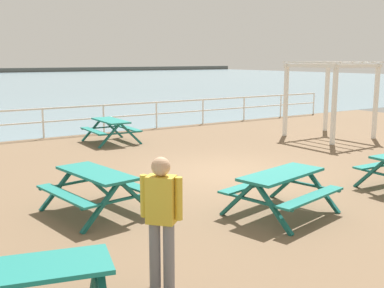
{
  "coord_description": "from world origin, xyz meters",
  "views": [
    {
      "loc": [
        -6.95,
        -9.09,
        2.8
      ],
      "look_at": [
        -0.92,
        0.15,
        0.8
      ],
      "focal_mm": 44.15,
      "sensor_mm": 36.0,
      "label": 1
    }
  ],
  "objects_px": {
    "picnic_table_mid_centre": "(111,125)",
    "visitor": "(161,215)",
    "lattice_pergola": "(331,82)",
    "picnic_table_far_left": "(96,182)",
    "picnic_table_near_right": "(281,183)",
    "picnic_table_far_right": "(20,286)"
  },
  "relations": [
    {
      "from": "picnic_table_near_right",
      "to": "picnic_table_far_right",
      "type": "xyz_separation_m",
      "value": [
        -4.93,
        -1.47,
        0.0
      ]
    },
    {
      "from": "picnic_table_far_right",
      "to": "visitor",
      "type": "height_order",
      "value": "visitor"
    },
    {
      "from": "visitor",
      "to": "lattice_pergola",
      "type": "xyz_separation_m",
      "value": [
        10.71,
        6.69,
        1.05
      ]
    },
    {
      "from": "picnic_table_near_right",
      "to": "visitor",
      "type": "bearing_deg",
      "value": -170.55
    },
    {
      "from": "picnic_table_near_right",
      "to": "picnic_table_mid_centre",
      "type": "xyz_separation_m",
      "value": [
        0.43,
        8.63,
        0.0
      ]
    },
    {
      "from": "visitor",
      "to": "lattice_pergola",
      "type": "distance_m",
      "value": 12.67
    },
    {
      "from": "picnic_table_near_right",
      "to": "picnic_table_mid_centre",
      "type": "height_order",
      "value": "same"
    },
    {
      "from": "picnic_table_far_right",
      "to": "lattice_pergola",
      "type": "distance_m",
      "value": 14.27
    },
    {
      "from": "picnic_table_far_right",
      "to": "lattice_pergola",
      "type": "xyz_separation_m",
      "value": [
        12.42,
        6.87,
        1.41
      ]
    },
    {
      "from": "picnic_table_near_right",
      "to": "lattice_pergola",
      "type": "height_order",
      "value": "lattice_pergola"
    },
    {
      "from": "picnic_table_near_right",
      "to": "picnic_table_mid_centre",
      "type": "relative_size",
      "value": 1.14
    },
    {
      "from": "picnic_table_near_right",
      "to": "lattice_pergola",
      "type": "relative_size",
      "value": 0.77
    },
    {
      "from": "visitor",
      "to": "picnic_table_near_right",
      "type": "bearing_deg",
      "value": 159.94
    },
    {
      "from": "picnic_table_far_left",
      "to": "picnic_table_mid_centre",
      "type": "bearing_deg",
      "value": -34.05
    },
    {
      "from": "picnic_table_mid_centre",
      "to": "lattice_pergola",
      "type": "bearing_deg",
      "value": -113.54
    },
    {
      "from": "picnic_table_mid_centre",
      "to": "visitor",
      "type": "relative_size",
      "value": 1.1
    },
    {
      "from": "picnic_table_mid_centre",
      "to": "lattice_pergola",
      "type": "height_order",
      "value": "lattice_pergola"
    },
    {
      "from": "picnic_table_far_right",
      "to": "lattice_pergola",
      "type": "relative_size",
      "value": 0.79
    },
    {
      "from": "picnic_table_far_right",
      "to": "lattice_pergola",
      "type": "bearing_deg",
      "value": 43.55
    },
    {
      "from": "picnic_table_mid_centre",
      "to": "picnic_table_far_left",
      "type": "distance_m",
      "value": 7.45
    },
    {
      "from": "picnic_table_mid_centre",
      "to": "picnic_table_far_right",
      "type": "distance_m",
      "value": 11.43
    },
    {
      "from": "picnic_table_far_left",
      "to": "lattice_pergola",
      "type": "relative_size",
      "value": 0.74
    }
  ]
}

